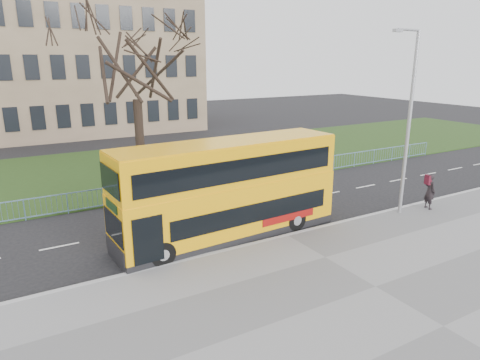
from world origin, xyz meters
The scene contains 10 objects.
ground centered at (0.00, 0.00, 0.00)m, with size 120.00×120.00×0.00m, color black.
pavement centered at (0.00, -6.75, 0.06)m, with size 80.00×10.50×0.12m, color slate.
kerb centered at (0.00, -1.55, 0.07)m, with size 80.00×0.20×0.14m, color #9D9D9F.
grass_verge centered at (0.00, 14.30, 0.04)m, with size 80.00×15.40×0.08m, color #223B15.
guard_railing centered at (0.00, 6.60, 0.55)m, with size 40.00×0.12×1.10m, color #668EB6, non-canonical shape.
bare_tree centered at (-3.00, 10.00, 6.35)m, with size 8.78×8.78×12.54m, color black, non-canonical shape.
civic_building centered at (-5.00, 35.00, 7.00)m, with size 30.00×15.00×14.00m, color #7A654D.
yellow_bus centered at (-2.19, -0.14, 2.30)m, with size 10.36×3.01×4.29m.
pedestrian centered at (8.53, -2.35, 1.06)m, with size 0.69×0.45×1.88m, color black.
street_lamp centered at (6.66, -2.01, 5.00)m, with size 1.89×0.33×8.90m.
Camera 1 is at (-10.65, -15.88, 7.70)m, focal length 32.00 mm.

